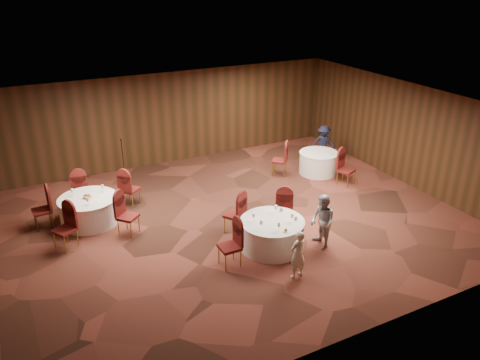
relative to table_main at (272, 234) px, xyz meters
name	(u,v)px	position (x,y,z in m)	size (l,w,h in m)	color
ground	(237,220)	(-0.17, 1.61, -0.38)	(12.00, 12.00, 0.00)	black
room_shell	(237,154)	(-0.17, 1.61, 1.59)	(12.00, 12.00, 12.00)	silver
table_main	(272,234)	(0.00, 0.00, 0.00)	(1.59, 1.59, 0.74)	white
table_left	(89,210)	(-3.79, 3.32, 0.00)	(1.57, 1.57, 0.74)	white
table_right	(318,163)	(3.77, 3.34, 0.00)	(1.30, 1.30, 0.74)	white
chairs_main	(251,222)	(-0.29, 0.57, 0.12)	(2.78, 1.96, 1.00)	#43110D
chairs_left	(90,206)	(-3.77, 3.31, 0.12)	(3.07, 2.92, 1.00)	#43110D
chairs_right	(312,165)	(3.27, 3.00, 0.12)	(2.17, 2.38, 1.00)	#43110D
tabletop_main	(279,218)	(0.12, -0.11, 0.47)	(1.08, 1.07, 0.22)	silver
tabletop_left	(87,195)	(-3.78, 3.33, 0.45)	(0.86, 0.82, 0.22)	silver
tabletop_right	(330,150)	(4.00, 3.05, 0.52)	(0.08, 0.08, 0.22)	silver
mic_stand	(124,171)	(-2.29, 5.47, 0.05)	(0.24, 0.24, 1.49)	black
woman_a	(298,255)	(-0.12, -1.33, 0.21)	(0.43, 0.28, 1.17)	white
woman_b	(322,222)	(1.11, -0.52, 0.33)	(0.68, 0.53, 1.40)	#9F9FA3
man_c	(323,143)	(4.62, 4.25, 0.27)	(0.84, 0.48, 1.30)	black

